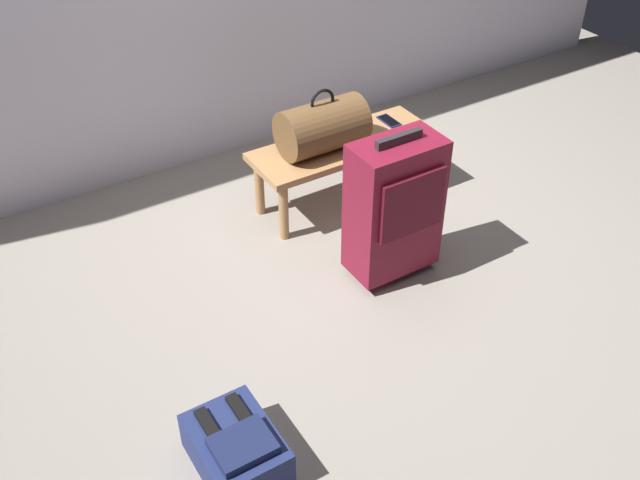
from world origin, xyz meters
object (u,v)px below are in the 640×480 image
object	(u,v)px
duffel_bag_brown	(322,127)
backpack_navy	(236,449)
suitcase_upright_burgundy	(395,206)
cell_phone	(389,121)
bench	(343,151)

from	to	relation	value
duffel_bag_brown	backpack_navy	bearing A→B (deg)	-132.41
suitcase_upright_burgundy	cell_phone	bearing A→B (deg)	55.79
bench	suitcase_upright_burgundy	distance (m)	0.65
duffel_bag_brown	backpack_navy	size ratio (longest dim) A/B	1.16
bench	backpack_navy	distance (m)	1.79
bench	cell_phone	world-z (taller)	cell_phone
bench	cell_phone	size ratio (longest dim) A/B	6.94
cell_phone	backpack_navy	world-z (taller)	cell_phone
suitcase_upright_burgundy	backpack_navy	bearing A→B (deg)	-151.70
bench	duffel_bag_brown	world-z (taller)	duffel_bag_brown
suitcase_upright_burgundy	backpack_navy	distance (m)	1.31
cell_phone	backpack_navy	bearing A→B (deg)	-140.87
bench	backpack_navy	xyz separation A→B (m)	(-1.27, -1.24, -0.21)
suitcase_upright_burgundy	backpack_navy	world-z (taller)	suitcase_upright_burgundy
duffel_bag_brown	cell_phone	distance (m)	0.49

